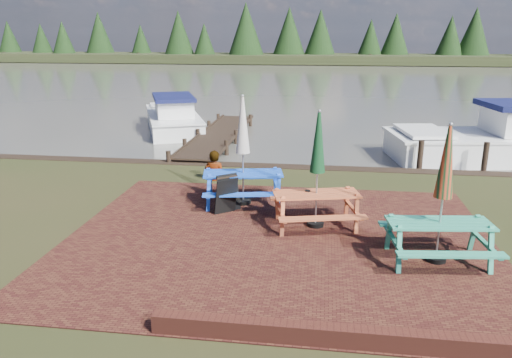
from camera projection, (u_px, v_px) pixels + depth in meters
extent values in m
plane|color=black|center=(273.00, 260.00, 9.67)|extent=(120.00, 120.00, 0.00)
cube|color=#381511|center=(278.00, 239.00, 10.61)|extent=(9.00, 7.50, 0.02)
cube|color=#4C1E16|center=(361.00, 338.00, 6.96)|extent=(6.00, 0.22, 0.30)
cube|color=#49473F|center=(316.00, 81.00, 44.81)|extent=(120.00, 60.00, 0.02)
cube|color=black|center=(321.00, 59.00, 72.20)|extent=(120.00, 10.00, 1.20)
cube|color=teal|center=(440.00, 223.00, 9.39)|extent=(2.00, 0.96, 0.04)
cube|color=teal|center=(451.00, 255.00, 8.79)|extent=(1.94, 0.48, 0.04)
cube|color=teal|center=(426.00, 224.00, 10.18)|extent=(1.94, 0.48, 0.04)
cube|color=teal|center=(394.00, 242.00, 9.53)|extent=(0.28, 1.67, 0.79)
cube|color=teal|center=(482.00, 243.00, 9.49)|extent=(0.28, 1.67, 0.79)
cylinder|color=black|center=(436.00, 259.00, 9.60)|extent=(0.39, 0.39, 0.11)
cylinder|color=#B2B2B7|center=(443.00, 196.00, 9.24)|extent=(0.04, 0.04, 2.67)
cone|color=#B9361A|center=(447.00, 162.00, 9.06)|extent=(0.34, 0.34, 1.34)
cube|color=#C55B32|center=(316.00, 194.00, 11.13)|extent=(2.02, 1.16, 0.04)
cube|color=#C55B32|center=(323.00, 218.00, 10.53)|extent=(1.90, 0.68, 0.04)
cube|color=#C55B32|center=(310.00, 197.00, 11.90)|extent=(1.90, 0.68, 0.04)
cube|color=#C55B32|center=(280.00, 212.00, 11.16)|extent=(0.46, 1.62, 0.78)
cube|color=#C55B32|center=(351.00, 209.00, 11.31)|extent=(0.46, 1.62, 0.78)
cylinder|color=black|center=(315.00, 224.00, 11.33)|extent=(0.38, 0.38, 0.11)
cylinder|color=#B2B2B7|center=(317.00, 171.00, 10.97)|extent=(0.04, 0.04, 2.63)
cone|color=#0E3619|center=(318.00, 143.00, 10.79)|extent=(0.34, 0.34, 1.32)
cube|color=blue|center=(243.00, 173.00, 12.60)|extent=(2.10, 1.13, 0.04)
cube|color=blue|center=(244.00, 195.00, 11.97)|extent=(2.01, 0.63, 0.04)
cube|color=blue|center=(242.00, 177.00, 13.41)|extent=(2.01, 0.63, 0.04)
cube|color=blue|center=(209.00, 189.00, 12.68)|extent=(0.41, 1.71, 0.82)
cube|color=blue|center=(277.00, 188.00, 12.76)|extent=(0.41, 1.71, 0.82)
cylinder|color=black|center=(243.00, 202.00, 12.82)|extent=(0.40, 0.40, 0.11)
cylinder|color=#B2B2B7|center=(243.00, 152.00, 12.44)|extent=(0.04, 0.04, 2.76)
cone|color=beige|center=(243.00, 125.00, 12.25)|extent=(0.35, 0.35, 1.38)
cube|color=black|center=(226.00, 197.00, 11.96)|extent=(0.57, 0.53, 0.91)
cube|color=black|center=(229.00, 193.00, 12.25)|extent=(0.57, 0.53, 0.91)
cube|color=black|center=(227.00, 177.00, 11.98)|extent=(0.46, 0.39, 0.03)
cube|color=black|center=(219.00, 134.00, 21.02)|extent=(1.60, 9.00, 0.06)
cube|color=black|center=(202.00, 132.00, 21.10)|extent=(0.08, 9.00, 0.08)
cube|color=black|center=(237.00, 133.00, 20.90)|extent=(0.08, 9.00, 0.08)
cylinder|color=black|center=(169.00, 165.00, 16.91)|extent=(0.16, 0.16, 1.00)
cylinder|color=black|center=(215.00, 167.00, 16.70)|extent=(0.16, 0.16, 1.00)
cube|color=white|center=(173.00, 124.00, 23.47)|extent=(4.35, 6.64, 0.90)
cube|color=white|center=(173.00, 114.00, 23.34)|extent=(4.44, 6.77, 0.07)
cube|color=white|center=(174.00, 107.00, 22.51)|extent=(2.43, 3.03, 0.76)
cube|color=#11153F|center=(173.00, 97.00, 22.39)|extent=(2.73, 3.44, 0.16)
cube|color=white|center=(169.00, 104.00, 25.53)|extent=(2.12, 1.73, 0.09)
cube|color=white|center=(508.00, 150.00, 17.89)|extent=(8.62, 4.10, 1.10)
cube|color=white|center=(511.00, 135.00, 17.73)|extent=(8.79, 4.18, 0.09)
cube|color=white|center=(423.00, 131.00, 17.64)|extent=(1.85, 2.64, 0.11)
imported|color=gray|center=(214.00, 151.00, 14.67)|extent=(0.68, 0.48, 1.77)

